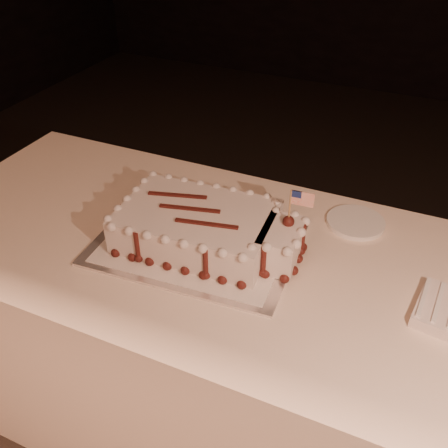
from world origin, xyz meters
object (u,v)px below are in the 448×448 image
at_px(banquet_table, 309,371).
at_px(side_plate, 356,222).
at_px(cake_board, 198,242).
at_px(sheet_cake, 207,228).

height_order(banquet_table, side_plate, side_plate).
bearing_deg(side_plate, cake_board, -144.83).
bearing_deg(cake_board, sheet_cake, 0.41).
bearing_deg(cake_board, banquet_table, -3.40).
height_order(cake_board, sheet_cake, sheet_cake).
distance_m(banquet_table, cake_board, 0.52).
xyz_separation_m(banquet_table, sheet_cake, (-0.33, -0.00, 0.43)).
bearing_deg(sheet_cake, side_plate, 37.09).
bearing_deg(banquet_table, side_plate, 85.18).
relative_size(banquet_table, side_plate, 14.29).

